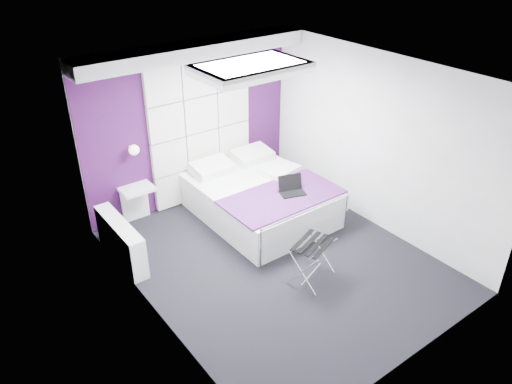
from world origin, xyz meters
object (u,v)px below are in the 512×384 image
(luggage_rack, at_px, (312,261))
(bed, at_px, (260,198))
(nightstand, at_px, (137,189))
(wall_lamp, at_px, (133,149))
(radiator, at_px, (121,241))
(laptop, at_px, (290,188))

(luggage_rack, bearing_deg, bed, 55.89)
(nightstand, bearing_deg, wall_lamp, 44.71)
(nightstand, bearing_deg, radiator, -129.79)
(wall_lamp, relative_size, nightstand, 0.31)
(bed, bearing_deg, wall_lamp, 148.02)
(wall_lamp, height_order, luggage_rack, wall_lamp)
(wall_lamp, bearing_deg, laptop, -40.82)
(radiator, height_order, nightstand, nightstand)
(wall_lamp, distance_m, bed, 2.05)
(bed, height_order, nightstand, bed)
(bed, xyz_separation_m, nightstand, (-1.60, 0.94, 0.28))
(bed, relative_size, laptop, 5.84)
(nightstand, xyz_separation_m, luggage_rack, (1.20, -2.58, -0.31))
(wall_lamp, xyz_separation_m, laptop, (1.73, -1.49, -0.56))
(radiator, distance_m, nightstand, 0.98)
(bed, distance_m, nightstand, 1.88)
(nightstand, bearing_deg, luggage_rack, -64.97)
(nightstand, height_order, laptop, laptop)
(radiator, bearing_deg, nightstand, 50.21)
(wall_lamp, xyz_separation_m, bed, (1.56, -0.98, -0.91))
(bed, distance_m, laptop, 0.64)
(radiator, distance_m, luggage_rack, 2.59)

